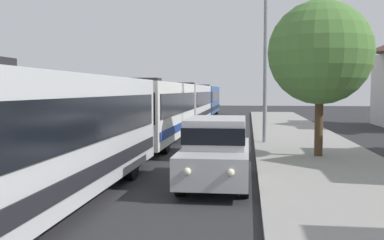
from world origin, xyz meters
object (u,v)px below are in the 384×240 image
bus_fourth_in_line (204,100)px  bus_middle (188,103)px  bus_lead (49,134)px  box_truck_oncoming (184,98)px  streetlamp_mid (266,33)px  roadside_tree (320,53)px  bus_second_in_line (156,110)px  white_suv (216,148)px

bus_fourth_in_line → bus_middle: bearing=-90.0°
bus_lead → bus_fourth_in_line: 36.70m
bus_fourth_in_line → box_truck_oncoming: (-3.30, 8.28, 0.02)m
bus_middle → box_truck_oncoming: bearing=99.1°
streetlamp_mid → roadside_tree: 4.93m
bus_lead → bus_second_in_line: (-0.00, 12.27, -0.00)m
box_truck_oncoming → streetlamp_mid: streetlamp_mid is taller
bus_second_in_line → box_truck_oncoming: (-3.30, 32.72, 0.01)m
white_suv → bus_lead: bearing=-142.1°
bus_second_in_line → white_suv: 10.12m
roadside_tree → bus_middle: bearing=113.9°
box_truck_oncoming → bus_fourth_in_line: bearing=-68.3°
bus_lead → bus_second_in_line: same height
bus_fourth_in_line → white_suv: bus_fourth_in_line is taller
bus_middle → streetlamp_mid: (5.40, -12.14, 3.74)m
roadside_tree → bus_lead: bearing=-132.7°
white_suv → streetlamp_mid: size_ratio=0.57×
box_truck_oncoming → streetlamp_mid: (8.70, -32.72, 3.72)m
bus_second_in_line → streetlamp_mid: streetlamp_mid is taller
bus_second_in_line → bus_lead: bearing=-90.0°
box_truck_oncoming → bus_lead: bearing=-85.8°
bus_middle → streetlamp_mid: bearing=-66.0°
bus_second_in_line → roadside_tree: (7.31, -4.36, 2.43)m
white_suv → streetlamp_mid: 10.51m
box_truck_oncoming → bus_middle: bearing=-80.9°
bus_fourth_in_line → white_suv: bearing=-83.8°
bus_second_in_line → bus_middle: 12.14m
white_suv → roadside_tree: 6.92m
bus_middle → bus_lead: bearing=-90.0°
bus_lead → box_truck_oncoming: (-3.30, 44.99, 0.01)m
streetlamp_mid → bus_lead: bearing=-113.7°
box_truck_oncoming → roadside_tree: bearing=-74.0°
bus_second_in_line → white_suv: bus_second_in_line is taller
bus_middle → white_suv: (3.70, -21.53, -0.66)m
white_suv → roadside_tree: size_ratio=0.82×
streetlamp_mid → bus_second_in_line: bearing=-180.0°
white_suv → roadside_tree: (3.61, 5.04, 3.09)m
bus_fourth_in_line → roadside_tree: size_ratio=1.87×
bus_middle → bus_fourth_in_line: bearing=90.0°
roadside_tree → bus_fourth_in_line: bearing=104.2°
bus_lead → bus_fourth_in_line: (-0.00, 36.70, -0.00)m
white_suv → box_truck_oncoming: box_truck_oncoming is taller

